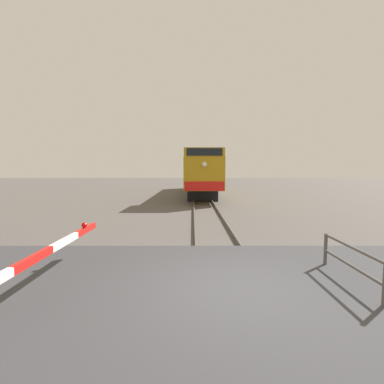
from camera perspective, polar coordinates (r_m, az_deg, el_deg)
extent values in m
plane|color=#514C47|center=(5.66, 9.50, -21.58)|extent=(160.00, 160.00, 0.00)
cube|color=#59544C|center=(5.56, 1.66, -21.14)|extent=(0.08, 80.00, 0.15)
cube|color=#59544C|center=(5.78, 17.02, -20.32)|extent=(0.08, 80.00, 0.15)
cube|color=#38383A|center=(5.62, 9.51, -20.81)|extent=(36.00, 5.99, 0.17)
cube|color=black|center=(22.46, 2.35, -0.31)|extent=(2.45, 3.20, 1.05)
cube|color=black|center=(32.64, 1.67, 1.27)|extent=(2.45, 3.20, 1.05)
cube|color=#B28414|center=(27.48, 1.96, 4.20)|extent=(2.89, 18.56, 2.38)
cube|color=#B28414|center=(19.81, 2.67, 8.34)|extent=(2.83, 3.13, 0.63)
cube|color=black|center=(18.22, 2.89, 8.65)|extent=(2.45, 0.06, 0.51)
cube|color=red|center=(18.20, 2.86, 1.27)|extent=(2.74, 0.08, 0.64)
sphere|color=#F2EACC|center=(18.16, 2.88, 5.97)|extent=(0.36, 0.36, 0.36)
cube|color=red|center=(5.44, -30.92, -12.32)|extent=(0.10, 1.13, 0.14)
cube|color=white|center=(6.39, -25.63, -9.60)|extent=(0.10, 1.13, 0.14)
cube|color=red|center=(7.40, -21.79, -7.55)|extent=(0.10, 1.13, 0.14)
sphere|color=red|center=(7.29, -22.09, -6.62)|extent=(0.14, 0.14, 0.14)
cylinder|color=#4C4742|center=(7.47, 27.04, -11.53)|extent=(0.08, 0.08, 0.95)
cylinder|color=#4C4742|center=(6.51, 31.25, -10.12)|extent=(0.06, 2.02, 0.06)
cylinder|color=#4C4742|center=(6.62, 31.10, -13.37)|extent=(0.06, 2.02, 0.06)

